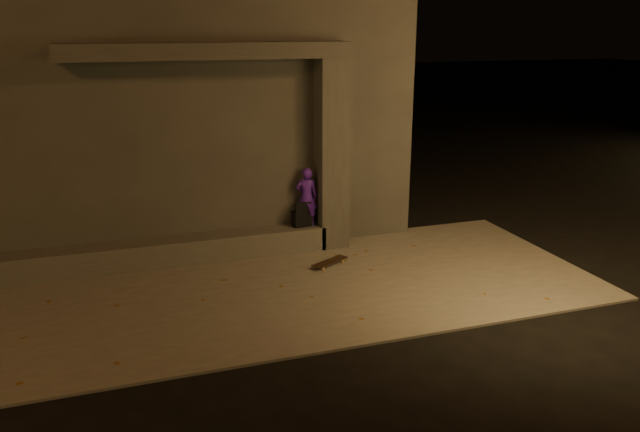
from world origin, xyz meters
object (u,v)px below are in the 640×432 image
object	(u,v)px
backpack	(302,217)
skateboard	(330,262)
skateboarder	(307,197)
column	(332,155)

from	to	relation	value
backpack	skateboard	world-z (taller)	backpack
skateboarder	skateboard	bearing A→B (deg)	114.07
column	backpack	world-z (taller)	column
skateboarder	skateboard	world-z (taller)	skateboarder
column	skateboarder	size ratio (longest dim) A/B	3.16
column	skateboard	world-z (taller)	column
skateboarder	backpack	size ratio (longest dim) A/B	2.29
column	skateboard	distance (m)	2.06
column	backpack	xyz separation A→B (m)	(-0.60, 0.00, -1.18)
column	backpack	bearing A→B (deg)	180.00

